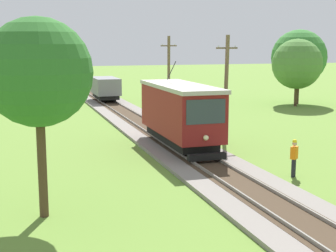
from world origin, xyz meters
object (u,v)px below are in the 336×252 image
at_px(freight_car, 105,88).
at_px(tree_right_near, 297,64).
at_px(red_tram, 180,112).
at_px(tree_right_far, 299,57).
at_px(utility_pole_far, 169,75).
at_px(track_worker, 294,156).
at_px(utility_pole_mid, 226,88).
at_px(tree_left_near, 38,73).

height_order(freight_car, tree_right_near, tree_right_near).
relative_size(red_tram, tree_right_far, 1.13).
height_order(utility_pole_far, tree_right_far, tree_right_far).
distance_m(red_tram, freight_car, 24.16).
bearing_deg(red_tram, track_worker, -66.57).
height_order(utility_pole_mid, track_worker, utility_pole_mid).
bearing_deg(tree_left_near, red_tram, 47.71).
bearing_deg(tree_left_near, utility_pole_far, 62.02).
bearing_deg(tree_right_near, utility_pole_mid, -134.47).
relative_size(utility_pole_far, tree_right_far, 0.89).
bearing_deg(tree_right_near, tree_left_near, -136.31).
height_order(utility_pole_mid, tree_left_near, tree_left_near).
relative_size(utility_pole_mid, tree_right_far, 0.88).
bearing_deg(tree_right_far, utility_pole_mid, -133.71).
height_order(utility_pole_far, tree_left_near, tree_left_near).
distance_m(freight_car, tree_right_near, 19.68).
xyz_separation_m(utility_pole_mid, utility_pole_far, (0.00, 11.72, 0.06)).
bearing_deg(tree_right_far, utility_pole_far, -164.25).
xyz_separation_m(utility_pole_mid, tree_left_near, (-11.67, -10.26, 1.71)).
distance_m(freight_car, tree_right_far, 20.24).
relative_size(utility_pole_mid, tree_left_near, 0.95).
relative_size(red_tram, track_worker, 4.79).
bearing_deg(utility_pole_far, red_tram, -104.81).
height_order(utility_pole_far, tree_right_near, utility_pole_far).
bearing_deg(tree_right_near, track_worker, -122.31).
xyz_separation_m(freight_car, tree_right_far, (18.74, -6.94, 3.21)).
bearing_deg(tree_right_near, tree_right_far, 53.54).
bearing_deg(freight_car, utility_pole_far, -73.15).
height_order(red_tram, track_worker, red_tram).
bearing_deg(track_worker, tree_left_near, -117.01).
xyz_separation_m(utility_pole_mid, tree_right_near, (14.07, 14.34, 0.74)).
height_order(tree_right_near, tree_right_far, tree_right_far).
relative_size(red_tram, freight_car, 1.64).
bearing_deg(red_tram, tree_right_far, 42.57).
relative_size(freight_car, utility_pole_mid, 0.78).
xyz_separation_m(freight_car, track_worker, (3.12, -31.35, -0.57)).
bearing_deg(red_tram, freight_car, 90.01).
xyz_separation_m(utility_pole_far, tree_right_far, (15.33, 4.32, 1.29)).
bearing_deg(utility_pole_far, tree_right_far, 15.75).
relative_size(utility_pole_mid, tree_right_near, 1.01).
relative_size(freight_car, tree_right_far, 0.69).
bearing_deg(utility_pole_mid, tree_left_near, -138.69).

